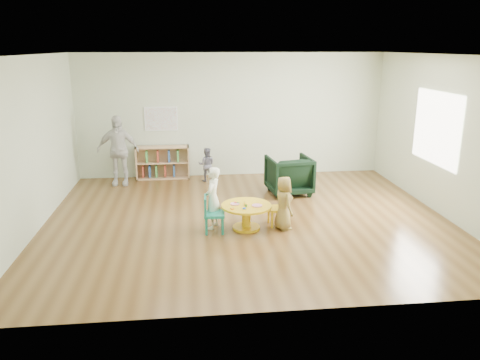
{
  "coord_description": "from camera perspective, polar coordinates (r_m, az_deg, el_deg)",
  "views": [
    {
      "loc": [
        -0.97,
        -7.66,
        2.94
      ],
      "look_at": [
        -0.17,
        -0.3,
        0.81
      ],
      "focal_mm": 35.0,
      "sensor_mm": 36.0,
      "label": 1
    }
  ],
  "objects": [
    {
      "name": "armchair",
      "position": [
        9.62,
        6.0,
        0.61
      ],
      "size": [
        0.93,
        0.95,
        0.78
      ],
      "primitive_type": "imported",
      "rotation": [
        0.0,
        0.0,
        3.26
      ],
      "color": "black",
      "rests_on": "ground"
    },
    {
      "name": "activity_table",
      "position": [
        7.75,
        0.78,
        -3.94
      ],
      "size": [
        0.83,
        0.83,
        0.46
      ],
      "rotation": [
        0.0,
        0.0,
        -0.25
      ],
      "color": "yellow",
      "rests_on": "ground"
    },
    {
      "name": "kid_chair_left",
      "position": [
        7.61,
        -3.5,
        -4.03
      ],
      "size": [
        0.34,
        0.34,
        0.61
      ],
      "rotation": [
        0.0,
        0.0,
        -1.62
      ],
      "color": "#17816D",
      "rests_on": "ground"
    },
    {
      "name": "alphabet_poster",
      "position": [
        10.78,
        -9.59,
        7.36
      ],
      "size": [
        0.74,
        0.01,
        0.54
      ],
      "color": "white",
      "rests_on": "ground"
    },
    {
      "name": "adult_caretaker",
      "position": [
        10.44,
        -14.66,
        3.5
      ],
      "size": [
        0.9,
        0.4,
        1.52
      ],
      "primitive_type": "imported",
      "rotation": [
        0.0,
        0.0,
        -0.03
      ],
      "color": "silver",
      "rests_on": "ground"
    },
    {
      "name": "child_right",
      "position": [
        7.72,
        5.34,
        -2.82
      ],
      "size": [
        0.39,
        0.5,
        0.9
      ],
      "primitive_type": "imported",
      "rotation": [
        0.0,
        0.0,
        1.82
      ],
      "color": "yellow",
      "rests_on": "ground"
    },
    {
      "name": "child_left",
      "position": [
        7.72,
        -3.34,
        -2.2
      ],
      "size": [
        0.37,
        0.45,
        1.04
      ],
      "primitive_type": "imported",
      "rotation": [
        0.0,
        0.0,
        -1.94
      ],
      "color": "white",
      "rests_on": "ground"
    },
    {
      "name": "room",
      "position": [
        7.8,
        1.07,
        8.35
      ],
      "size": [
        7.1,
        7.0,
        2.8
      ],
      "color": "brown",
      "rests_on": "ground"
    },
    {
      "name": "toddler",
      "position": [
        10.46,
        -4.09,
        1.88
      ],
      "size": [
        0.41,
        0.34,
        0.77
      ],
      "primitive_type": "imported",
      "rotation": [
        0.0,
        0.0,
        3.01
      ],
      "color": "#17173A",
      "rests_on": "ground"
    },
    {
      "name": "bookshelf",
      "position": [
        10.85,
        -9.46,
        2.12
      ],
      "size": [
        1.2,
        0.3,
        0.75
      ],
      "color": "tan",
      "rests_on": "ground"
    },
    {
      "name": "kid_chair_right",
      "position": [
        7.93,
        4.93,
        -3.33
      ],
      "size": [
        0.33,
        0.33,
        0.58
      ],
      "rotation": [
        0.0,
        0.0,
        1.63
      ],
      "color": "yellow",
      "rests_on": "ground"
    }
  ]
}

